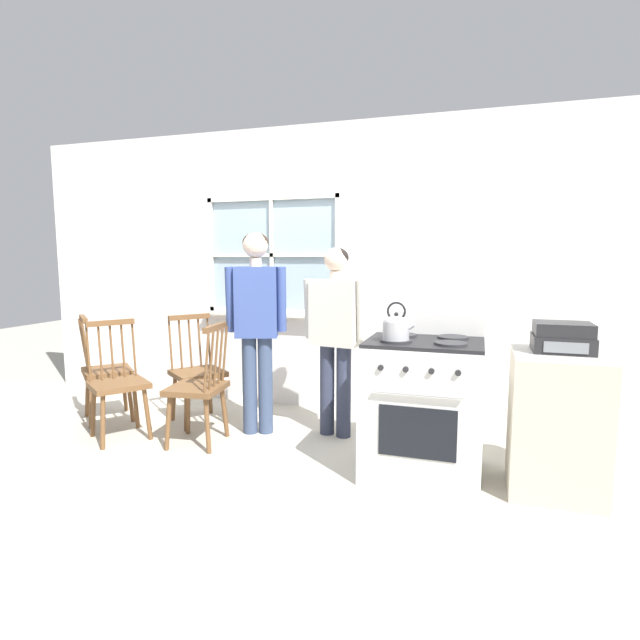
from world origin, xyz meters
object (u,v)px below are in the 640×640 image
(person_teen_center, at_px, (336,325))
(side_counter, at_px, (557,422))
(chair_center_cluster, at_px, (197,373))
(person_elderly_left, at_px, (256,314))
(stove, at_px, (423,406))
(potted_plant, at_px, (271,306))
(kettle, at_px, (396,327))
(chair_by_window, at_px, (104,372))
(chair_near_stove, at_px, (118,384))
(chair_near_wall, at_px, (199,389))
(stereo, at_px, (563,338))

(person_teen_center, bearing_deg, side_counter, -10.11)
(chair_center_cluster, bearing_deg, person_elderly_left, -61.61)
(stove, xyz_separation_m, potted_plant, (-1.61, 1.16, 0.52))
(chair_center_cluster, distance_m, kettle, 2.06)
(kettle, bearing_deg, chair_by_window, 171.37)
(person_elderly_left, bearing_deg, chair_center_cluster, 151.65)
(chair_by_window, height_order, chair_center_cluster, same)
(kettle, bearing_deg, person_teen_center, 132.13)
(person_elderly_left, bearing_deg, chair_by_window, 165.19)
(person_elderly_left, distance_m, potted_plant, 0.80)
(chair_center_cluster, relative_size, chair_near_stove, 1.00)
(kettle, relative_size, side_counter, 0.27)
(person_teen_center, height_order, potted_plant, person_teen_center)
(chair_near_wall, bearing_deg, stove, 82.49)
(person_elderly_left, relative_size, person_teen_center, 1.08)
(potted_plant, relative_size, stereo, 0.81)
(chair_by_window, height_order, chair_near_stove, same)
(chair_near_wall, relative_size, potted_plant, 3.46)
(potted_plant, bearing_deg, stereo, -26.38)
(chair_by_window, relative_size, person_elderly_left, 0.57)
(potted_plant, xyz_separation_m, stereo, (2.43, -1.20, -0.01))
(chair_center_cluster, xyz_separation_m, stove, (2.05, -0.49, 0.03))
(person_elderly_left, height_order, potted_plant, person_elderly_left)
(person_elderly_left, xyz_separation_m, person_teen_center, (0.64, 0.14, -0.08))
(chair_center_cluster, xyz_separation_m, side_counter, (2.87, -0.52, 0.00))
(potted_plant, distance_m, stereo, 2.71)
(chair_near_wall, height_order, kettle, kettle)
(chair_by_window, distance_m, chair_near_wall, 1.16)
(stereo, bearing_deg, person_elderly_left, 169.02)
(person_elderly_left, distance_m, kettle, 1.34)
(chair_near_stove, distance_m, person_elderly_left, 1.26)
(chair_near_stove, distance_m, person_teen_center, 1.83)
(kettle, distance_m, stereo, 1.00)
(person_teen_center, relative_size, kettle, 6.26)
(chair_near_stove, xyz_separation_m, person_teen_center, (1.67, 0.59, 0.48))
(person_teen_center, bearing_deg, kettle, -38.86)
(stove, relative_size, side_counter, 1.20)
(chair_by_window, relative_size, chair_center_cluster, 1.00)
(chair_near_wall, relative_size, person_elderly_left, 0.57)
(kettle, distance_m, potted_plant, 1.93)
(chair_near_stove, distance_m, side_counter, 3.26)
(potted_plant, bearing_deg, person_teen_center, -37.06)
(potted_plant, bearing_deg, stove, -35.85)
(chair_near_stove, height_order, kettle, kettle)
(chair_by_window, distance_m, side_counter, 3.70)
(chair_near_stove, relative_size, person_elderly_left, 0.57)
(chair_center_cluster, bearing_deg, side_counter, -62.61)
(chair_near_stove, xyz_separation_m, stereo, (3.26, 0.02, 0.54))
(chair_center_cluster, distance_m, potted_plant, 0.97)
(chair_near_wall, bearing_deg, side_counter, 82.22)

